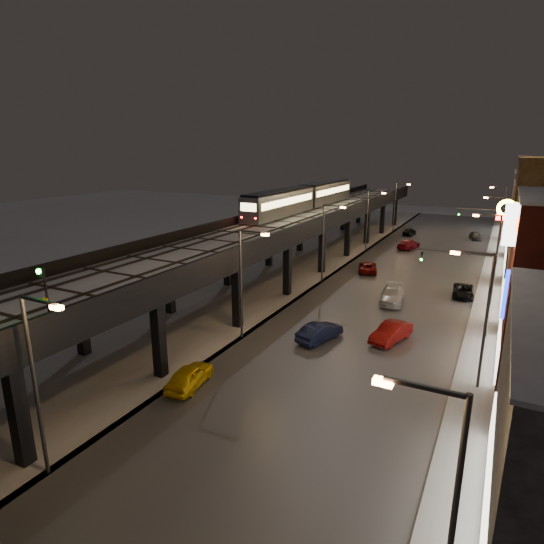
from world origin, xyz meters
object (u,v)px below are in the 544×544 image
at_px(car_onc_white, 392,296).
at_px(sign_citgo, 524,250).
at_px(subway_train, 305,197).
at_px(car_mid_silver, 368,267).
at_px(car_onc_red, 475,236).
at_px(car_mid_dark, 408,245).
at_px(car_onc_silver, 391,333).
at_px(car_taxi, 190,377).
at_px(car_near_white, 320,332).
at_px(car_onc_dark, 463,292).
at_px(car_far_white, 409,232).
at_px(rail_signal, 44,284).

distance_m(car_onc_white, sign_citgo, 19.43).
bearing_deg(car_onc_white, subway_train, 126.56).
bearing_deg(car_mid_silver, car_onc_red, -126.01).
distance_m(car_mid_dark, car_onc_silver, 36.27).
bearing_deg(car_taxi, car_near_white, -122.66).
height_order(subway_train, car_near_white, subway_train).
xyz_separation_m(subway_train, car_onc_dark, (22.87, -11.43, -7.62)).
height_order(subway_train, car_onc_white, subway_train).
height_order(car_mid_silver, car_onc_red, car_onc_red).
distance_m(car_taxi, car_onc_white, 24.07).
relative_size(car_onc_white, car_onc_red, 1.34).
height_order(car_far_white, car_onc_dark, car_far_white).
relative_size(subway_train, car_onc_dark, 7.46).
xyz_separation_m(car_mid_silver, car_onc_red, (10.44, 28.81, 0.00)).
relative_size(car_mid_dark, car_onc_red, 1.31).
bearing_deg(rail_signal, subway_train, 97.76).
xyz_separation_m(rail_signal, car_mid_dark, (6.76, 56.62, -7.97)).
relative_size(car_mid_silver, car_onc_dark, 1.06).
bearing_deg(car_onc_white, sign_citgo, -62.26).
bearing_deg(rail_signal, sign_citgo, 38.40).
relative_size(car_taxi, car_far_white, 1.09).
distance_m(car_onc_dark, sign_citgo, 21.47).
distance_m(subway_train, car_onc_silver, 33.09).
distance_m(subway_train, car_mid_dark, 17.96).
bearing_deg(car_taxi, car_mid_dark, -103.40).
bearing_deg(car_taxi, car_onc_silver, -135.50).
distance_m(rail_signal, car_onc_red, 71.46).
height_order(car_onc_silver, car_onc_white, car_onc_white).
height_order(car_onc_dark, car_onc_white, car_onc_white).
xyz_separation_m(car_mid_silver, car_mid_dark, (1.83, 16.11, 0.08)).
relative_size(subway_train, rail_signal, 11.19).
relative_size(rail_signal, car_taxi, 0.69).
distance_m(car_near_white, car_far_white, 49.91).
xyz_separation_m(car_mid_silver, car_onc_silver, (7.47, -19.72, 0.09)).
bearing_deg(subway_train, rail_signal, -82.24).
height_order(car_near_white, car_onc_red, car_near_white).
height_order(subway_train, car_taxi, subway_train).
relative_size(rail_signal, car_mid_silver, 0.63).
bearing_deg(car_onc_white, car_onc_red, 73.93).
bearing_deg(car_far_white, car_near_white, 99.06).
bearing_deg(rail_signal, car_far_white, 86.08).
xyz_separation_m(subway_train, car_near_white, (13.65, -28.66, -7.51)).
height_order(rail_signal, sign_citgo, sign_citgo).
relative_size(car_taxi, car_mid_silver, 0.91).
height_order(rail_signal, car_onc_white, rail_signal).
xyz_separation_m(car_near_white, car_onc_silver, (5.15, 2.49, 0.01)).
distance_m(subway_train, rail_signal, 47.41).
distance_m(rail_signal, car_taxi, 11.30).
xyz_separation_m(rail_signal, car_onc_dark, (16.47, 35.54, -8.09)).
xyz_separation_m(car_onc_silver, car_onc_red, (2.97, 48.52, -0.09)).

